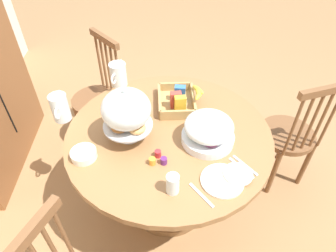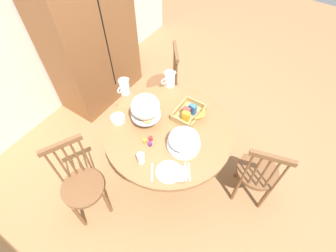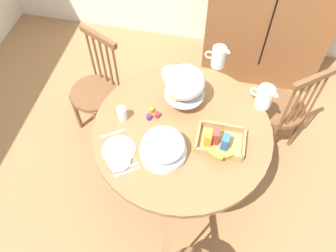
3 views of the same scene
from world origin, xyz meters
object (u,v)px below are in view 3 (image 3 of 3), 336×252
pastry_stand_with_dome (185,84)px  china_plate_small (119,161)px  dining_table (181,145)px  cereal_bowl (171,74)px  orange_juice_pitcher (264,97)px  milk_pitcher (218,58)px  cereal_basket (219,142)px  drinking_glass (122,114)px  windsor_chair_near_window (282,110)px  fruit_platter_covered (163,147)px  windsor_chair_by_cabinet (96,91)px  china_plate_large (119,150)px

pastry_stand_with_dome → china_plate_small: bearing=-118.6°
dining_table → cereal_bowl: (-0.18, 0.46, 0.23)m
orange_juice_pitcher → milk_pitcher: size_ratio=1.03×
cereal_basket → drinking_glass: (-0.67, 0.08, 0.01)m
windsor_chair_near_window → orange_juice_pitcher: windsor_chair_near_window is taller
dining_table → cereal_basket: 0.37m
windsor_chair_near_window → cereal_bowl: 0.96m
fruit_platter_covered → cereal_bowl: 0.70m
orange_juice_pitcher → cereal_bowl: 0.71m
dining_table → fruit_platter_covered: 0.38m
pastry_stand_with_dome → drinking_glass: bearing=-149.3°
orange_juice_pitcher → drinking_glass: (-0.93, -0.33, -0.02)m
cereal_bowl → cereal_basket: bearing=-51.9°
cereal_bowl → fruit_platter_covered: bearing=-82.2°
windsor_chair_by_cabinet → cereal_basket: windsor_chair_by_cabinet is taller
milk_pitcher → cereal_basket: 0.74m
milk_pitcher → china_plate_large: bearing=-120.1°
dining_table → pastry_stand_with_dome: pastry_stand_with_dome is taller
orange_juice_pitcher → drinking_glass: bearing=-160.6°
dining_table → drinking_glass: size_ratio=11.14×
fruit_platter_covered → china_plate_small: 0.29m
orange_juice_pitcher → china_plate_small: (-0.86, -0.67, -0.06)m
china_plate_large → dining_table: bearing=34.6°
windsor_chair_by_cabinet → pastry_stand_with_dome: size_ratio=2.83×
cereal_basket → dining_table: bearing=161.2°
windsor_chair_by_cabinet → china_plate_small: size_ratio=6.50×
orange_juice_pitcher → drinking_glass: size_ratio=1.77×
windsor_chair_near_window → cereal_basket: (-0.48, -0.64, 0.33)m
orange_juice_pitcher → cereal_bowl: orange_juice_pitcher is taller
dining_table → windsor_chair_near_window: size_ratio=1.26×
dining_table → orange_juice_pitcher: 0.67m
dining_table → orange_juice_pitcher: (0.52, 0.33, 0.28)m
windsor_chair_near_window → china_plate_small: 1.43m
fruit_platter_covered → cereal_bowl: size_ratio=2.14×
cereal_bowl → pastry_stand_with_dome: bearing=-58.5°
orange_juice_pitcher → china_plate_large: bearing=-146.7°
dining_table → china_plate_small: bearing=-135.1°
dining_table → windsor_chair_near_window: windsor_chair_near_window is taller
pastry_stand_with_dome → china_plate_large: pastry_stand_with_dome is taller
milk_pitcher → cereal_basket: milk_pitcher is taller
windsor_chair_near_window → cereal_basket: 0.86m
dining_table → china_plate_small: china_plate_small is taller
fruit_platter_covered → cereal_bowl: (-0.09, 0.69, -0.06)m
windsor_chair_by_cabinet → drinking_glass: 0.67m
orange_juice_pitcher → windsor_chair_near_window: bearing=46.0°
fruit_platter_covered → china_plate_large: bearing=-173.2°
china_plate_large → china_plate_small: china_plate_small is taller
milk_pitcher → china_plate_large: milk_pitcher is taller
drinking_glass → dining_table: bearing=0.2°
pastry_stand_with_dome → cereal_bowl: size_ratio=2.46×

